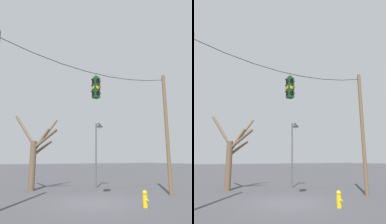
# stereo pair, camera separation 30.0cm
# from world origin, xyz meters

# --- Properties ---
(ground_plane) EXTENTS (200.00, 200.00, 0.00)m
(ground_plane) POSITION_xyz_m (0.00, 0.00, 0.00)
(ground_plane) COLOR #424247
(utility_pole_right) EXTENTS (0.23, 0.23, 7.88)m
(utility_pole_right) POSITION_xyz_m (5.24, -0.43, 3.93)
(utility_pole_right) COLOR brown
(utility_pole_right) RESTS_ON ground_plane
(span_wire) EXTENTS (10.50, 0.03, 0.71)m
(span_wire) POSITION_xyz_m (0.00, -0.43, 7.04)
(span_wire) COLOR black
(traffic_light_over_intersection) EXTENTS (0.58, 0.58, 1.39)m
(traffic_light_over_intersection) POSITION_xyz_m (-0.15, -0.43, 5.99)
(traffic_light_over_intersection) COLOR #143819
(street_lamp) EXTENTS (0.52, 0.89, 5.04)m
(street_lamp) POSITION_xyz_m (3.14, 4.71, 3.84)
(street_lamp) COLOR #515156
(street_lamp) RESTS_ON ground_plane
(bare_tree) EXTENTS (3.25, 2.75, 5.48)m
(bare_tree) POSITION_xyz_m (-1.43, 6.04, 2.58)
(bare_tree) COLOR brown
(bare_tree) RESTS_ON ground_plane
(fire_hydrant) EXTENTS (0.22, 0.30, 0.75)m
(fire_hydrant) POSITION_xyz_m (1.41, -2.22, 0.38)
(fire_hydrant) COLOR gold
(fire_hydrant) RESTS_ON ground_plane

